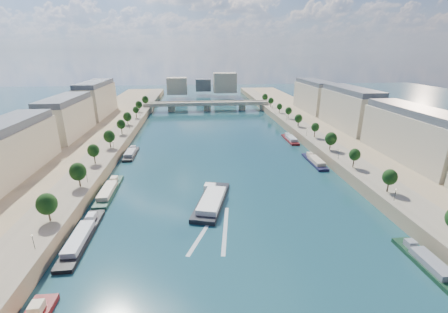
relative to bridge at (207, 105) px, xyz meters
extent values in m
plane|color=#0B2F34|center=(0.00, -133.53, -5.08)|extent=(700.00, 700.00, 0.00)
cube|color=#9E8460|center=(-72.00, -133.53, -2.58)|extent=(44.00, 520.00, 5.00)
cube|color=#9E8460|center=(72.00, -133.53, -2.58)|extent=(44.00, 520.00, 5.00)
cube|color=gray|center=(-57.00, -133.53, -0.03)|extent=(14.00, 520.00, 0.10)
cube|color=gray|center=(57.00, -133.53, -0.03)|extent=(14.00, 520.00, 0.10)
cylinder|color=#382B1E|center=(-55.00, -191.53, 1.83)|extent=(0.50, 0.50, 3.82)
ellipsoid|color=#113312|center=(-55.00, -191.53, 5.42)|extent=(4.80, 4.80, 5.52)
cylinder|color=#382B1E|center=(-55.00, -167.53, 1.83)|extent=(0.50, 0.50, 3.82)
ellipsoid|color=#113312|center=(-55.00, -167.53, 5.42)|extent=(4.80, 4.80, 5.52)
cylinder|color=#382B1E|center=(-55.00, -143.53, 1.83)|extent=(0.50, 0.50, 3.82)
ellipsoid|color=#113312|center=(-55.00, -143.53, 5.42)|extent=(4.80, 4.80, 5.52)
cylinder|color=#382B1E|center=(-55.00, -119.53, 1.83)|extent=(0.50, 0.50, 3.82)
ellipsoid|color=#113312|center=(-55.00, -119.53, 5.42)|extent=(4.80, 4.80, 5.52)
cylinder|color=#382B1E|center=(-55.00, -95.53, 1.83)|extent=(0.50, 0.50, 3.82)
ellipsoid|color=#113312|center=(-55.00, -95.53, 5.42)|extent=(4.80, 4.80, 5.52)
cylinder|color=#382B1E|center=(-55.00, -71.53, 1.83)|extent=(0.50, 0.50, 3.82)
ellipsoid|color=#113312|center=(-55.00, -71.53, 5.42)|extent=(4.80, 4.80, 5.52)
cylinder|color=#382B1E|center=(-55.00, -47.53, 1.83)|extent=(0.50, 0.50, 3.82)
ellipsoid|color=#113312|center=(-55.00, -47.53, 5.42)|extent=(4.80, 4.80, 5.52)
cylinder|color=#382B1E|center=(-55.00, -23.53, 1.83)|extent=(0.50, 0.50, 3.82)
ellipsoid|color=#113312|center=(-55.00, -23.53, 5.42)|extent=(4.80, 4.80, 5.52)
cylinder|color=#382B1E|center=(-55.00, 0.47, 1.83)|extent=(0.50, 0.50, 3.82)
ellipsoid|color=#113312|center=(-55.00, 0.47, 5.42)|extent=(4.80, 4.80, 5.52)
cylinder|color=#382B1E|center=(55.00, -183.53, 1.83)|extent=(0.50, 0.50, 3.82)
ellipsoid|color=#113312|center=(55.00, -183.53, 5.42)|extent=(4.80, 4.80, 5.52)
cylinder|color=#382B1E|center=(55.00, -159.53, 1.83)|extent=(0.50, 0.50, 3.82)
ellipsoid|color=#113312|center=(55.00, -159.53, 5.42)|extent=(4.80, 4.80, 5.52)
cylinder|color=#382B1E|center=(55.00, -135.53, 1.83)|extent=(0.50, 0.50, 3.82)
ellipsoid|color=#113312|center=(55.00, -135.53, 5.42)|extent=(4.80, 4.80, 5.52)
cylinder|color=#382B1E|center=(55.00, -111.53, 1.83)|extent=(0.50, 0.50, 3.82)
ellipsoid|color=#113312|center=(55.00, -111.53, 5.42)|extent=(4.80, 4.80, 5.52)
cylinder|color=#382B1E|center=(55.00, -87.53, 1.83)|extent=(0.50, 0.50, 3.82)
ellipsoid|color=#113312|center=(55.00, -87.53, 5.42)|extent=(4.80, 4.80, 5.52)
cylinder|color=#382B1E|center=(55.00, -63.53, 1.83)|extent=(0.50, 0.50, 3.82)
ellipsoid|color=#113312|center=(55.00, -63.53, 5.42)|extent=(4.80, 4.80, 5.52)
cylinder|color=#382B1E|center=(55.00, -39.53, 1.83)|extent=(0.50, 0.50, 3.82)
ellipsoid|color=#113312|center=(55.00, -39.53, 5.42)|extent=(4.80, 4.80, 5.52)
cylinder|color=#382B1E|center=(55.00, -15.53, 1.83)|extent=(0.50, 0.50, 3.82)
ellipsoid|color=#113312|center=(55.00, -15.53, 5.42)|extent=(4.80, 4.80, 5.52)
cylinder|color=#382B1E|center=(55.00, 8.47, 1.83)|extent=(0.50, 0.50, 3.82)
ellipsoid|color=#113312|center=(55.00, 8.47, 5.42)|extent=(4.80, 4.80, 5.52)
cylinder|color=black|center=(-52.50, -203.53, 1.92)|extent=(0.14, 0.14, 4.00)
sphere|color=#FFE5B2|center=(-52.50, -203.53, 4.02)|extent=(0.36, 0.36, 0.36)
cylinder|color=black|center=(-52.50, -163.53, 1.92)|extent=(0.14, 0.14, 4.00)
sphere|color=#FFE5B2|center=(-52.50, -163.53, 4.02)|extent=(0.36, 0.36, 0.36)
cylinder|color=black|center=(-52.50, -123.53, 1.92)|extent=(0.14, 0.14, 4.00)
sphere|color=#FFE5B2|center=(-52.50, -123.53, 4.02)|extent=(0.36, 0.36, 0.36)
cylinder|color=black|center=(-52.50, -83.53, 1.92)|extent=(0.14, 0.14, 4.00)
sphere|color=#FFE5B2|center=(-52.50, -83.53, 4.02)|extent=(0.36, 0.36, 0.36)
cylinder|color=black|center=(-52.50, -43.53, 1.92)|extent=(0.14, 0.14, 4.00)
sphere|color=#FFE5B2|center=(-52.50, -43.53, 4.02)|extent=(0.36, 0.36, 0.36)
cylinder|color=black|center=(52.50, -188.53, 1.92)|extent=(0.14, 0.14, 4.00)
sphere|color=#FFE5B2|center=(52.50, -188.53, 4.02)|extent=(0.36, 0.36, 0.36)
cylinder|color=black|center=(52.50, -148.53, 1.92)|extent=(0.14, 0.14, 4.00)
sphere|color=#FFE5B2|center=(52.50, -148.53, 4.02)|extent=(0.36, 0.36, 0.36)
cylinder|color=black|center=(52.50, -108.53, 1.92)|extent=(0.14, 0.14, 4.00)
sphere|color=#FFE5B2|center=(52.50, -108.53, 4.02)|extent=(0.36, 0.36, 0.36)
cylinder|color=black|center=(52.50, -68.53, 1.92)|extent=(0.14, 0.14, 4.00)
sphere|color=#FFE5B2|center=(52.50, -68.53, 4.02)|extent=(0.36, 0.36, 0.36)
cylinder|color=black|center=(52.50, -28.53, 1.92)|extent=(0.14, 0.14, 4.00)
sphere|color=#FFE5B2|center=(52.50, -28.53, 4.02)|extent=(0.36, 0.36, 0.36)
cube|color=#BCB190|center=(-85.00, -150.53, 9.92)|extent=(16.00, 52.00, 20.00)
cube|color=#474C54|center=(-85.00, -150.53, 21.52)|extent=(14.72, 50.44, 3.20)
cube|color=#BCB190|center=(-85.00, -92.53, 9.92)|extent=(16.00, 52.00, 20.00)
cube|color=#474C54|center=(-85.00, -92.53, 21.52)|extent=(14.72, 50.44, 3.20)
cube|color=#BCB190|center=(-85.00, -34.53, 9.92)|extent=(16.00, 52.00, 20.00)
cube|color=#474C54|center=(-85.00, -34.53, 21.52)|extent=(14.72, 50.44, 3.20)
cube|color=#BCB190|center=(85.00, -150.53, 9.92)|extent=(16.00, 52.00, 20.00)
cube|color=#474C54|center=(85.00, -150.53, 21.52)|extent=(14.72, 50.44, 3.20)
cube|color=#BCB190|center=(85.00, -92.53, 9.92)|extent=(16.00, 52.00, 20.00)
cube|color=#474C54|center=(85.00, -92.53, 21.52)|extent=(14.72, 50.44, 3.20)
cube|color=#BCB190|center=(85.00, -34.53, 9.92)|extent=(16.00, 52.00, 20.00)
cube|color=#474C54|center=(85.00, -34.53, 21.52)|extent=(14.72, 50.44, 3.20)
cube|color=#BCB190|center=(-30.00, 76.47, 8.92)|extent=(22.00, 18.00, 18.00)
cube|color=#BCB190|center=(25.00, 86.47, 10.92)|extent=(26.00, 20.00, 22.00)
cube|color=#474C54|center=(0.00, 101.47, 6.92)|extent=(18.00, 16.00, 14.00)
cube|color=#C1B79E|center=(0.00, 0.00, 1.12)|extent=(112.00, 11.00, 2.20)
cube|color=#C1B79E|center=(0.00, -5.00, 2.62)|extent=(112.00, 0.80, 0.90)
cube|color=#C1B79E|center=(0.00, 5.00, 2.62)|extent=(112.00, 0.80, 0.90)
cylinder|color=#C1B79E|center=(-32.00, 0.00, -2.58)|extent=(6.40, 6.40, 5.00)
cylinder|color=#C1B79E|center=(0.00, 0.00, -2.58)|extent=(6.40, 6.40, 5.00)
cylinder|color=#C1B79E|center=(32.00, 0.00, -2.58)|extent=(6.40, 6.40, 5.00)
cube|color=#C1B79E|center=(-52.00, 0.00, -2.58)|extent=(6.00, 12.00, 5.00)
cube|color=#C1B79E|center=(52.00, 0.00, -2.58)|extent=(6.00, 12.00, 5.00)
cube|color=black|center=(-6.87, -174.73, -4.64)|extent=(15.91, 30.51, 2.10)
cube|color=white|center=(-6.87, -177.08, -2.65)|extent=(11.72, 20.21, 1.89)
cube|color=white|center=(-6.87, -165.93, -2.69)|extent=(4.98, 4.51, 1.80)
cube|color=silver|center=(-10.07, -191.73, -5.06)|extent=(11.06, 24.48, 0.04)
cube|color=silver|center=(-3.67, -191.73, -5.06)|extent=(5.03, 25.89, 0.04)
cube|color=beige|center=(-45.50, -219.32, -2.98)|extent=(2.50, 2.69, 1.80)
cube|color=black|center=(-45.50, -192.70, -4.78)|extent=(5.00, 29.40, 1.80)
cube|color=silver|center=(-45.50, -195.05, -3.08)|extent=(4.10, 16.17, 1.60)
cube|color=silver|center=(-45.50, -183.88, -2.98)|extent=(2.50, 3.53, 1.80)
cube|color=#1B4332|center=(-45.50, -162.48, -4.78)|extent=(5.00, 27.69, 1.80)
cube|color=beige|center=(-45.50, -164.69, -3.08)|extent=(4.10, 15.23, 1.60)
cube|color=beige|center=(-45.50, -154.17, -2.98)|extent=(2.50, 3.32, 1.80)
cube|color=black|center=(-45.50, -118.61, -4.78)|extent=(5.00, 21.59, 1.80)
cube|color=#92939A|center=(-45.50, -120.33, -3.08)|extent=(4.10, 11.88, 1.60)
cube|color=#92939A|center=(-45.50, -112.13, -2.98)|extent=(2.50, 2.59, 1.80)
cube|color=#163721|center=(45.50, -213.16, -4.78)|extent=(5.00, 20.59, 1.80)
cube|color=gray|center=(45.50, -214.81, -3.08)|extent=(4.10, 11.32, 1.60)
cube|color=gray|center=(45.50, -206.98, -2.98)|extent=(2.50, 2.47, 1.80)
cube|color=#1A1937|center=(45.50, -139.35, -4.78)|extent=(5.00, 22.90, 1.80)
cube|color=beige|center=(45.50, -141.18, -3.08)|extent=(4.10, 12.59, 1.60)
cube|color=beige|center=(45.50, -132.48, -2.98)|extent=(2.50, 2.75, 1.80)
cube|color=maroon|center=(45.50, -100.98, -4.78)|extent=(5.00, 21.15, 1.80)
cube|color=#ADB4BA|center=(45.50, -102.67, -3.08)|extent=(4.10, 11.63, 1.60)
cube|color=#ADB4BA|center=(45.50, -94.63, -2.98)|extent=(2.50, 2.54, 1.80)
camera|label=1|loc=(-11.98, -270.28, 46.68)|focal=24.00mm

